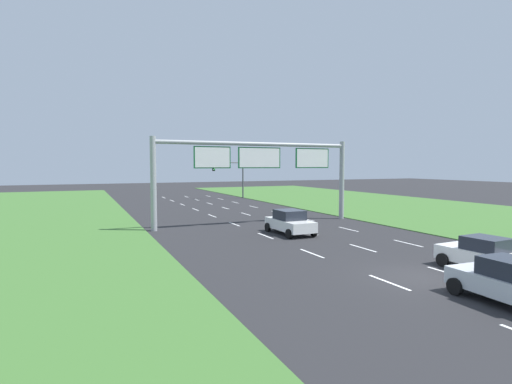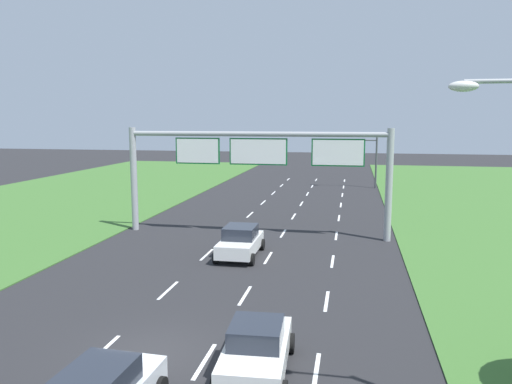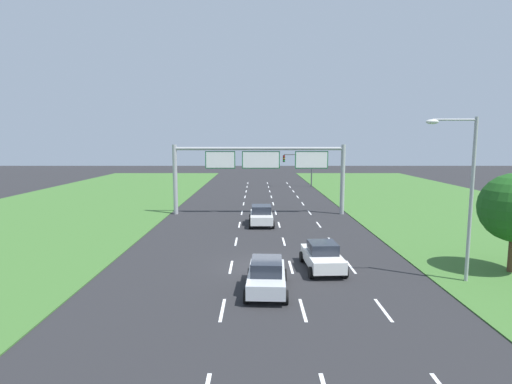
% 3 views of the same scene
% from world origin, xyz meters
% --- Properties ---
extents(ground_plane, '(200.00, 200.00, 0.00)m').
position_xyz_m(ground_plane, '(0.00, 0.00, 0.00)').
color(ground_plane, '#262628').
extents(lane_dashes_inner_left, '(0.14, 68.40, 0.01)m').
position_xyz_m(lane_dashes_inner_left, '(-1.75, 15.00, 0.00)').
color(lane_dashes_inner_left, white).
rests_on(lane_dashes_inner_left, ground_plane).
extents(lane_dashes_inner_right, '(0.14, 68.40, 0.01)m').
position_xyz_m(lane_dashes_inner_right, '(1.75, 15.00, 0.00)').
color(lane_dashes_inner_right, white).
rests_on(lane_dashes_inner_right, ground_plane).
extents(lane_dashes_slip, '(0.14, 68.40, 0.01)m').
position_xyz_m(lane_dashes_slip, '(5.25, 15.00, 0.00)').
color(lane_dashes_slip, white).
rests_on(lane_dashes_slip, ground_plane).
extents(car_near_red, '(2.26, 4.17, 1.59)m').
position_xyz_m(car_near_red, '(3.50, -0.44, 0.78)').
color(car_near_red, white).
rests_on(car_near_red, ground_plane).
extents(car_lead_silver, '(2.18, 4.30, 1.70)m').
position_xyz_m(car_lead_silver, '(0.18, 12.03, 0.85)').
color(car_lead_silver, white).
rests_on(car_lead_silver, ground_plane).
extents(sign_gantry, '(17.24, 0.44, 7.00)m').
position_xyz_m(sign_gantry, '(0.22, 17.25, 4.96)').
color(sign_gantry, '#9EA0A5').
rests_on(sign_gantry, ground_plane).
extents(traffic_light_mast, '(4.76, 0.49, 5.60)m').
position_xyz_m(traffic_light_mast, '(6.78, 41.83, 3.87)').
color(traffic_light_mast, '#47494F').
rests_on(traffic_light_mast, ground_plane).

